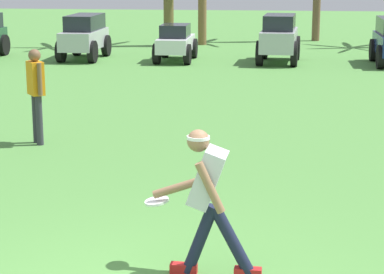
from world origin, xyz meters
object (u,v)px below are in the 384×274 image
parked_car_slot_d (279,37)px  parked_car_slot_c (176,42)px  frisbee_thrower (208,195)px  parked_car_slot_b (84,35)px  teammate_midfield (36,87)px  frisbee_in_flight (157,201)px

parked_car_slot_d → parked_car_slot_c: bearing=-179.6°
frisbee_thrower → parked_car_slot_b: 16.54m
parked_car_slot_c → frisbee_thrower: bearing=-81.1°
frisbee_thrower → parked_car_slot_d: size_ratio=0.59×
frisbee_thrower → parked_car_slot_c: 15.70m
teammate_midfield → parked_car_slot_c: bearing=85.5°
parked_car_slot_b → parked_car_slot_c: size_ratio=1.09×
frisbee_thrower → parked_car_slot_c: frisbee_thrower is taller
parked_car_slot_b → parked_car_slot_d: (5.90, -0.15, 0.02)m
frisbee_in_flight → parked_car_slot_b: bearing=107.0°
frisbee_thrower → frisbee_in_flight: bearing=156.7°
frisbee_thrower → parked_car_slot_b: (-5.25, 15.68, -0.08)m
teammate_midfield → parked_car_slot_c: 10.61m
frisbee_thrower → frisbee_in_flight: size_ratio=4.68×
teammate_midfield → parked_car_slot_d: bearing=69.7°
teammate_midfield → parked_car_slot_d: (3.91, 10.59, -0.20)m
frisbee_in_flight → parked_car_slot_b: 16.16m
teammate_midfield → frisbee_in_flight: bearing=-59.9°
frisbee_thrower → parked_car_slot_b: size_ratio=0.59×
frisbee_in_flight → parked_car_slot_c: parked_car_slot_c is taller
frisbee_in_flight → parked_car_slot_c: 15.41m
frisbee_in_flight → parked_car_slot_d: bearing=85.6°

